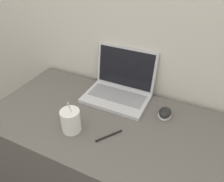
% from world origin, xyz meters
% --- Properties ---
extents(wall_back, '(7.00, 0.04, 2.50)m').
position_xyz_m(wall_back, '(0.00, 0.67, 1.25)').
color(wall_back, silver).
rests_on(wall_back, ground_plane).
extents(desk, '(1.28, 0.63, 0.75)m').
position_xyz_m(desk, '(0.00, 0.31, 0.37)').
color(desk, '#5B5651').
rests_on(desk, ground_plane).
extents(laptop, '(0.36, 0.27, 0.26)m').
position_xyz_m(laptop, '(-0.05, 0.54, 0.81)').
color(laptop, silver).
rests_on(laptop, desk).
extents(drink_cup, '(0.09, 0.09, 0.18)m').
position_xyz_m(drink_cup, '(-0.14, 0.18, 0.80)').
color(drink_cup, white).
rests_on(drink_cup, desk).
extents(computer_mouse, '(0.07, 0.09, 0.04)m').
position_xyz_m(computer_mouse, '(0.23, 0.47, 0.76)').
color(computer_mouse, white).
rests_on(computer_mouse, desk).
extents(pen, '(0.09, 0.12, 0.01)m').
position_xyz_m(pen, '(0.04, 0.22, 0.75)').
color(pen, black).
rests_on(pen, desk).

